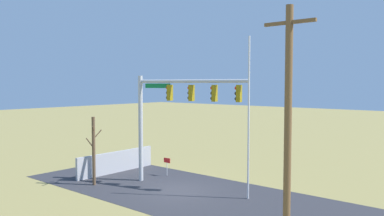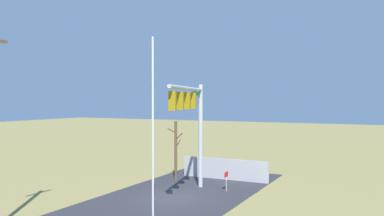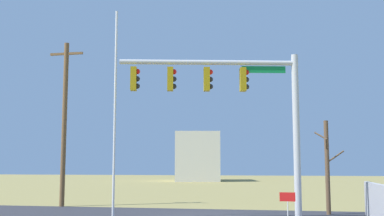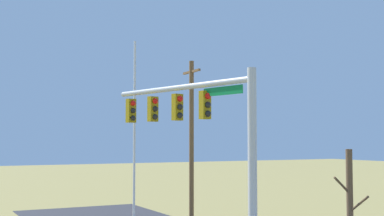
{
  "view_description": "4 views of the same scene",
  "coord_description": "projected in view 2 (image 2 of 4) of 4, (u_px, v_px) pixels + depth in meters",
  "views": [
    {
      "loc": [
        -14.96,
        16.51,
        6.18
      ],
      "look_at": [
        -0.01,
        -1.31,
        4.75
      ],
      "focal_mm": 36.36,
      "sensor_mm": 36.0,
      "label": 1
    },
    {
      "loc": [
        -20.23,
        -11.45,
        5.7
      ],
      "look_at": [
        -0.36,
        -1.46,
        5.25
      ],
      "focal_mm": 37.47,
      "sensor_mm": 36.0,
      "label": 2
    },
    {
      "loc": [
        2.92,
        -19.91,
        2.21
      ],
      "look_at": [
        -0.82,
        -0.92,
        4.51
      ],
      "focal_mm": 44.63,
      "sensor_mm": 36.0,
      "label": 3
    },
    {
      "loc": [
        16.54,
        -9.19,
        4.46
      ],
      "look_at": [
        0.16,
        -0.64,
        5.62
      ],
      "focal_mm": 48.42,
      "sensor_mm": 36.0,
      "label": 4
    }
  ],
  "objects": [
    {
      "name": "ground_plane",
      "position": [
        172.0,
        198.0,
        23.33
      ],
      "size": [
        160.0,
        160.0,
        0.0
      ],
      "primitive_type": "plane",
      "color": "olive"
    },
    {
      "name": "open_sign",
      "position": [
        226.0,
        177.0,
        24.94
      ],
      "size": [
        0.56,
        0.04,
        1.22
      ],
      "color": "silver",
      "rests_on": "ground_plane"
    },
    {
      "name": "road_surface",
      "position": [
        133.0,
        215.0,
        19.76
      ],
      "size": [
        28.0,
        8.0,
        0.01
      ],
      "primitive_type": "cube",
      "color": "#2D2D33",
      "rests_on": "ground_plane"
    },
    {
      "name": "flagpole",
      "position": [
        153.0,
        128.0,
        19.09
      ],
      "size": [
        0.1,
        0.1,
        8.72
      ],
      "primitive_type": "cylinder",
      "color": "silver",
      "rests_on": "ground_plane"
    },
    {
      "name": "bare_tree",
      "position": [
        176.0,
        150.0,
        28.57
      ],
      "size": [
        1.27,
        1.02,
        4.2
      ],
      "color": "brown",
      "rests_on": "ground_plane"
    },
    {
      "name": "signal_mast",
      "position": [
        192.0,
        114.0,
        23.83
      ],
      "size": [
        7.13,
        1.89,
        6.71
      ],
      "color": "#B2B5BA",
      "rests_on": "ground_plane"
    },
    {
      "name": "retaining_fence",
      "position": [
        225.0,
        169.0,
        28.7
      ],
      "size": [
        0.2,
        6.45,
        1.48
      ],
      "primitive_type": "cube",
      "color": "#A8A8AD",
      "rests_on": "ground_plane"
    },
    {
      "name": "sidewalk_corner",
      "position": [
        207.0,
        184.0,
        27.11
      ],
      "size": [
        6.0,
        6.0,
        0.01
      ],
      "primitive_type": "cube",
      "color": "#B7B5AD",
      "rests_on": "ground_plane"
    }
  ]
}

